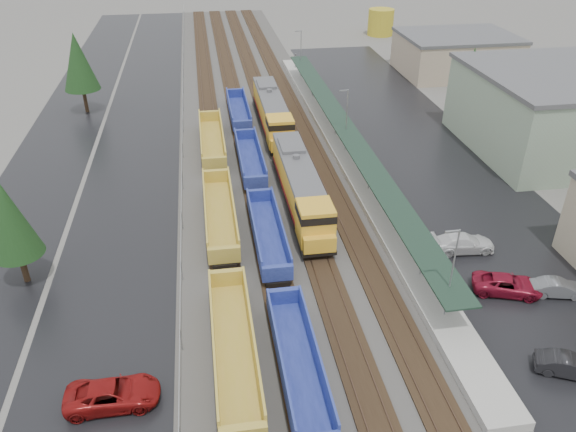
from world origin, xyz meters
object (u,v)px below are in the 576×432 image
Objects in this scene: well_string_blue at (280,288)px; parked_car_east_e at (558,288)px; locomotive_lead at (301,188)px; well_string_yellow at (234,348)px; parked_car_east_a at (569,366)px; locomotive_trail at (272,113)px; storage_tank at (381,22)px; parked_car_east_b at (507,285)px; parked_car_east_c at (463,243)px; parked_car_west_c at (113,394)px.

well_string_blue is 22.39× the size of parked_car_east_e.
locomotive_lead is 0.23× the size of well_string_yellow.
locomotive_trail is at bearing 41.27° from parked_car_east_a.
locomotive_trail is at bearing -120.84° from storage_tank.
parked_car_east_b is at bearing 23.34° from parked_car_east_a.
parked_car_east_b is at bearing 10.74° from well_string_yellow.
locomotive_trail reaches higher than parked_car_east_a.
parked_car_east_a is (-16.30, -95.11, -1.97)m from storage_tank.
parked_car_east_a is (13.55, -24.12, -1.71)m from locomotive_lead.
well_string_blue is at bearing 102.81° from parked_car_east_b.
well_string_yellow is 20.86× the size of parked_car_east_e.
locomotive_trail is 41.38m from well_string_yellow.
storage_tank is 0.97× the size of parked_car_east_c.
locomotive_trail is 47.14m from parked_car_east_a.
parked_car_east_b is (0.18, 8.66, 0.03)m from parked_car_east_a.
well_string_blue is at bearing 83.62° from parked_car_east_a.
well_string_blue is 16.82× the size of parked_car_east_c.
parked_car_east_c is (-0.78, 14.74, 0.09)m from parked_car_east_a.
parked_car_east_e is (17.47, -37.41, -1.74)m from locomotive_trail.
parked_car_east_e is (3.92, 7.71, -0.02)m from parked_car_east_a.
parked_car_west_c is 1.34× the size of parked_car_east_a.
well_string_yellow reaches higher than parked_car_east_a.
well_string_yellow is (-8.00, -40.58, -1.21)m from locomotive_trail.
storage_tank reaches higher than parked_car_east_c.
locomotive_trail is 0.22× the size of well_string_blue.
locomotive_trail is at bearing 38.18° from parked_car_east_e.
locomotive_lead is 20.75m from parked_car_east_b.
locomotive_lead is at bearing 59.94° from parked_car_east_e.
locomotive_lead is at bearing -112.81° from storage_tank.
parked_car_east_b is at bearing -48.39° from locomotive_lead.
parked_car_east_c is (28.42, 12.61, -0.00)m from parked_car_west_c.
locomotive_lead is 3.64× the size of parked_car_east_c.
storage_tank is 1.01× the size of parked_car_east_b.
well_string_yellow is at bearing -112.68° from storage_tank.
well_string_blue is 14.36m from parked_car_west_c.
parked_car_east_b is (13.73, -36.46, -1.68)m from locomotive_trail.
storage_tank reaches higher than locomotive_trail.
well_string_yellow is (-8.00, -19.58, -1.21)m from locomotive_lead.
parked_car_west_c is (-11.65, -8.38, -0.33)m from well_string_blue.
locomotive_lead is 15.93m from parked_car_east_c.
well_string_yellow reaches higher than parked_car_east_c.
locomotive_lead is 3.75× the size of storage_tank.
parked_car_east_c is (16.77, 4.22, -0.33)m from well_string_blue.
parked_car_west_c reaches higher than parked_car_east_e.
parked_car_west_c is at bearing 121.31° from parked_car_east_b.
storage_tank is at bearing 68.19° from well_string_blue.
locomotive_trail is at bearing 83.41° from well_string_blue.
locomotive_trail is 39.00m from parked_car_east_b.
locomotive_lead is 3.48× the size of parked_car_west_c.
locomotive_trail is at bearing 90.00° from locomotive_lead.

